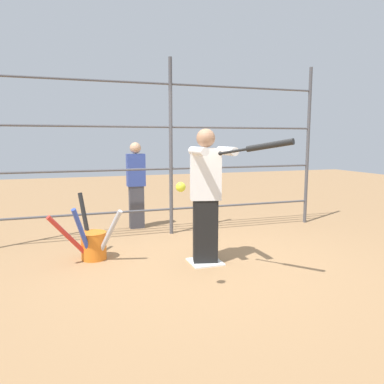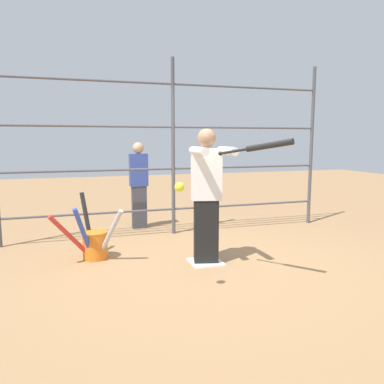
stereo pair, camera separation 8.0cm
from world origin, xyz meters
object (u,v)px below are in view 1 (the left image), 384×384
baseball_bat_swinging (263,146)px  bat_bucket (92,243)px  softball_in_flight (181,187)px  bystander_behind_fence (136,184)px  batter (206,192)px

baseball_bat_swinging → bat_bucket: baseball_bat_swinging is taller
softball_in_flight → bat_bucket: softball_in_flight is taller
softball_in_flight → bystander_behind_fence: 3.16m
baseball_bat_swinging → bat_bucket: bearing=-41.8°
batter → baseball_bat_swinging: batter is taller
baseball_bat_swinging → bystander_behind_fence: 3.25m
bystander_behind_fence → baseball_bat_swinging: bearing=104.2°
baseball_bat_swinging → softball_in_flight: bearing=4.1°
bat_bucket → bystander_behind_fence: bearing=-119.2°
batter → bat_bucket: bearing=-24.3°
batter → bystander_behind_fence: bearing=-77.8°
bystander_behind_fence → bat_bucket: bearing=60.8°
batter → bystander_behind_fence: batter is taller
bat_bucket → bystander_behind_fence: (-0.89, -1.59, 0.56)m
baseball_bat_swinging → bat_bucket: size_ratio=0.81×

